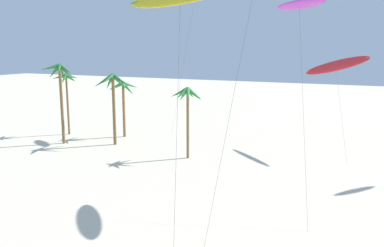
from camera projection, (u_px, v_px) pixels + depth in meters
name	position (u px, v px, depth m)	size (l,w,h in m)	color
palm_tree_0	(66.00, 83.00, 58.22)	(3.58, 3.68, 8.82)	brown
palm_tree_1	(60.00, 78.00, 52.27)	(4.49, 4.31, 10.44)	brown
palm_tree_2	(113.00, 88.00, 51.83)	(4.77, 5.08, 9.24)	brown
palm_tree_3	(123.00, 92.00, 56.77)	(4.06, 4.02, 7.85)	olive
palm_tree_4	(188.00, 98.00, 45.39)	(3.90, 3.86, 8.13)	olive
flying_kite_1	(299.00, 5.00, 32.16)	(5.54, 9.45, 16.18)	purple
flying_kite_5	(336.00, 66.00, 48.53)	(7.97, 8.79, 12.08)	red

